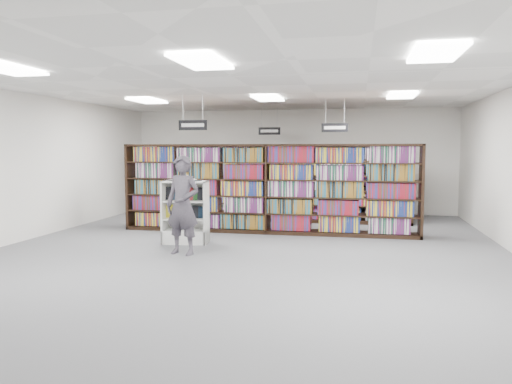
% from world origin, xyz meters
% --- Properties ---
extents(floor, '(12.00, 12.00, 0.00)m').
position_xyz_m(floor, '(0.00, 0.00, 0.00)').
color(floor, '#515156').
rests_on(floor, ground).
extents(ceiling, '(10.00, 12.00, 0.10)m').
position_xyz_m(ceiling, '(0.00, 0.00, 3.20)').
color(ceiling, silver).
rests_on(ceiling, wall_back).
extents(wall_back, '(10.00, 0.10, 3.20)m').
position_xyz_m(wall_back, '(0.00, 6.00, 1.60)').
color(wall_back, silver).
rests_on(wall_back, ground).
extents(wall_front, '(10.00, 0.10, 3.20)m').
position_xyz_m(wall_front, '(0.00, -6.00, 1.60)').
color(wall_front, silver).
rests_on(wall_front, ground).
extents(wall_left, '(0.10, 12.00, 3.20)m').
position_xyz_m(wall_left, '(-5.00, 0.00, 1.60)').
color(wall_left, silver).
rests_on(wall_left, ground).
extents(bookshelf_row_near, '(7.00, 0.60, 2.10)m').
position_xyz_m(bookshelf_row_near, '(0.00, 2.00, 1.05)').
color(bookshelf_row_near, black).
rests_on(bookshelf_row_near, floor).
extents(bookshelf_row_mid, '(7.00, 0.60, 2.10)m').
position_xyz_m(bookshelf_row_mid, '(0.00, 4.00, 1.05)').
color(bookshelf_row_mid, black).
rests_on(bookshelf_row_mid, floor).
extents(bookshelf_row_far, '(7.00, 0.60, 2.10)m').
position_xyz_m(bookshelf_row_far, '(0.00, 5.70, 1.05)').
color(bookshelf_row_far, black).
rests_on(bookshelf_row_far, floor).
extents(aisle_sign_left, '(0.65, 0.02, 0.80)m').
position_xyz_m(aisle_sign_left, '(-1.50, 1.00, 2.53)').
color(aisle_sign_left, '#B2B2B7').
rests_on(aisle_sign_left, ceiling).
extents(aisle_sign_right, '(0.65, 0.02, 0.80)m').
position_xyz_m(aisle_sign_right, '(1.50, 3.00, 2.53)').
color(aisle_sign_right, '#B2B2B7').
rests_on(aisle_sign_right, ceiling).
extents(aisle_sign_center, '(0.65, 0.02, 0.80)m').
position_xyz_m(aisle_sign_center, '(-0.50, 5.00, 2.53)').
color(aisle_sign_center, '#B2B2B7').
rests_on(aisle_sign_center, ceiling).
extents(troffer_front_left, '(0.60, 1.20, 0.04)m').
position_xyz_m(troffer_front_left, '(-3.00, -3.00, 3.16)').
color(troffer_front_left, white).
rests_on(troffer_front_left, ceiling).
extents(troffer_front_center, '(0.60, 1.20, 0.04)m').
position_xyz_m(troffer_front_center, '(0.00, -3.00, 3.16)').
color(troffer_front_center, white).
rests_on(troffer_front_center, ceiling).
extents(troffer_front_right, '(0.60, 1.20, 0.04)m').
position_xyz_m(troffer_front_right, '(3.00, -3.00, 3.16)').
color(troffer_front_right, white).
rests_on(troffer_front_right, ceiling).
extents(troffer_back_left, '(0.60, 1.20, 0.04)m').
position_xyz_m(troffer_back_left, '(-3.00, 2.00, 3.16)').
color(troffer_back_left, white).
rests_on(troffer_back_left, ceiling).
extents(troffer_back_center, '(0.60, 1.20, 0.04)m').
position_xyz_m(troffer_back_center, '(0.00, 2.00, 3.16)').
color(troffer_back_center, white).
rests_on(troffer_back_center, ceiling).
extents(troffer_back_right, '(0.60, 1.20, 0.04)m').
position_xyz_m(troffer_back_right, '(3.00, 2.00, 3.16)').
color(troffer_back_right, white).
rests_on(troffer_back_right, ceiling).
extents(endcap_display, '(0.98, 0.55, 1.32)m').
position_xyz_m(endcap_display, '(-1.47, 0.38, 0.46)').
color(endcap_display, silver).
rests_on(endcap_display, floor).
extents(open_book, '(0.81, 0.65, 0.13)m').
position_xyz_m(open_book, '(-1.53, 0.37, 1.35)').
color(open_book, black).
rests_on(open_book, endcap_display).
extents(shopper, '(0.76, 0.57, 1.87)m').
position_xyz_m(shopper, '(-1.14, -0.70, 0.93)').
color(shopper, '#47414A').
rests_on(shopper, floor).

